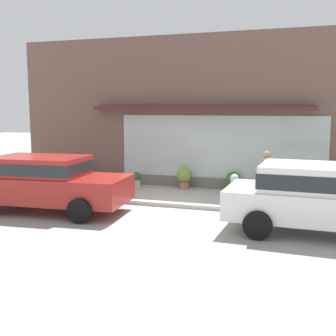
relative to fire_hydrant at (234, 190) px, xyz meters
name	(u,v)px	position (x,y,z in m)	size (l,w,h in m)	color
ground_plane	(174,205)	(-1.66, -0.65, -0.44)	(60.00, 60.00, 0.00)	#9E9B93
curb_strip	(172,205)	(-1.66, -0.85, -0.38)	(14.00, 0.24, 0.12)	#B2B2AD
storefront	(201,114)	(-1.65, 2.54, 2.17)	(14.00, 0.81, 5.36)	brown
fire_hydrant	(234,190)	(0.00, 0.00, 0.00)	(0.42, 0.39, 0.90)	#B2B2B7
pedestrian_with_handbag	(266,175)	(0.90, -0.01, 0.48)	(0.28, 0.65, 1.60)	#475675
parked_car_red	(45,180)	(-4.78, -2.42, 0.42)	(4.50, 2.23, 1.51)	maroon
parked_car_white	(322,195)	(2.32, -2.28, 0.44)	(4.47, 2.24, 1.55)	white
potted_plant_trailing_edge	(289,190)	(1.50, 1.67, -0.23)	(0.28, 0.28, 0.42)	#B7B2A3
potted_plant_doorstep	(184,177)	(-2.06, 1.90, -0.03)	(0.54, 0.54, 0.74)	#9E6042
potted_plant_window_center	(137,179)	(-3.78, 1.72, -0.15)	(0.31, 0.31, 0.53)	#B7B2A3
potted_plant_window_left	(233,181)	(-0.36, 2.02, -0.09)	(0.50, 0.50, 0.67)	#9E6042
potted_plant_near_hydrant	(83,172)	(-5.99, 1.80, -0.01)	(0.52, 0.52, 0.83)	#B7B2A3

